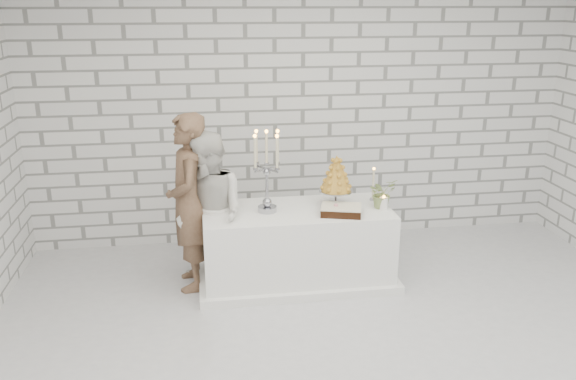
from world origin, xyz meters
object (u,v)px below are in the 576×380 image
Objects in this scene: cake_table at (297,245)px; groom at (188,203)px; bride at (210,213)px; candelabra at (267,171)px; croquembouche at (336,181)px.

groom is (-1.03, 0.06, 0.47)m from cake_table.
candelabra reaches higher than bride.
candelabra is (0.74, -0.07, 0.30)m from groom.
groom is 3.34× the size of croquembouche.
cake_table is 0.82m from candelabra.
cake_table is 1.06× the size of groom.
groom reaches higher than bride.
groom is at bearing 176.46° from cake_table.
candelabra is at bearing 80.18° from groom.
groom is 2.15× the size of candelabra.
candelabra reaches higher than cake_table.
croquembouche is at bearing 85.42° from groom.
candelabra is 0.70m from croquembouche.
cake_table is at bearing 82.27° from groom.
bride is at bearing -177.18° from croquembouche.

